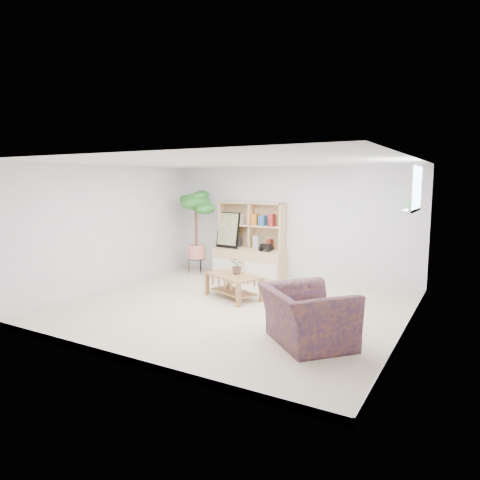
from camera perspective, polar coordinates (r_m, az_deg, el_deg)
The scene contains 14 objects.
floor at distance 7.22m, azimuth -1.41°, elevation -9.01°, with size 5.50×5.00×0.01m, color beige.
ceiling at distance 6.92m, azimuth -1.48°, elevation 10.40°, with size 5.50×5.00×0.01m, color white.
walls at distance 6.96m, azimuth -1.44°, elevation 0.49°, with size 5.51×5.01×2.40m.
baseboard at distance 7.20m, azimuth -1.41°, elevation -8.63°, with size 5.50×5.00×0.10m, color white, non-canonical shape.
window at distance 6.56m, azimuth 22.47°, elevation 6.46°, with size 0.10×0.98×0.68m, color white, non-canonical shape.
window_sill at distance 6.58m, azimuth 21.80°, elevation 3.71°, with size 0.14×1.00×0.04m, color white.
storage_unit at distance 9.36m, azimuth 1.24°, elevation 0.01°, with size 1.64×0.55×1.64m, color tan, non-canonical shape.
poster at distance 9.55m, azimuth -1.59°, elevation 1.34°, with size 0.58×0.13×0.80m, color yellow, non-canonical shape.
toy_truck at distance 9.10m, azimuth 3.52°, elevation -0.98°, with size 0.33×0.23×0.17m, color black, non-canonical shape.
coffee_table at distance 7.73m, azimuth -0.88°, elevation -6.21°, with size 1.05×0.57×0.43m, color olive, non-canonical shape.
table_plant at distance 7.71m, azimuth -0.36°, elevation -3.47°, with size 0.27×0.24×0.30m, color #145C12.
floor_tree at distance 9.77m, azimuth -5.86°, elevation 1.05°, with size 0.70×0.70×1.89m, color #297128, non-canonical shape.
armchair at distance 5.65m, azimuth 8.91°, elevation -9.48°, with size 1.13×0.98×0.83m, color #111549.
sill_plant at distance 6.53m, azimuth 21.81°, elevation 4.98°, with size 0.14×0.11×0.26m, color #297128.
Camera 1 is at (3.58, -5.91, 2.08)m, focal length 32.00 mm.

